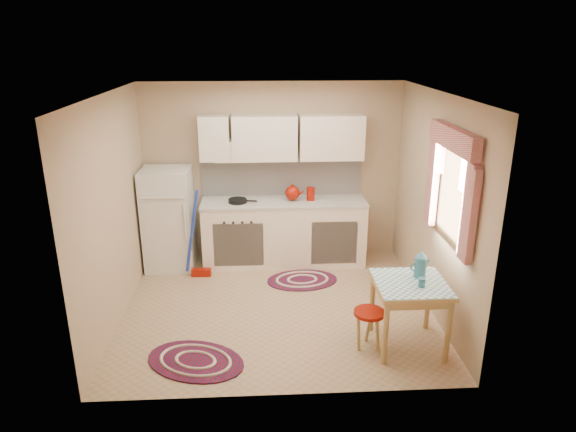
# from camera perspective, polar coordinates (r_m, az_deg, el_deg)

# --- Properties ---
(room_shell) EXTENTS (3.64, 3.60, 2.52)m
(room_shell) POSITION_cam_1_polar(r_m,az_deg,el_deg) (5.87, 0.14, 4.89)
(room_shell) COLOR tan
(room_shell) RESTS_ON ground
(fridge) EXTENTS (0.65, 0.60, 1.40)m
(fridge) POSITION_cam_1_polar(r_m,az_deg,el_deg) (7.20, -13.12, -0.33)
(fridge) COLOR white
(fridge) RESTS_ON ground
(broom) EXTENTS (0.28, 0.13, 1.20)m
(broom) POSITION_cam_1_polar(r_m,az_deg,el_deg) (6.84, -9.86, -2.04)
(broom) COLOR #1D3AB5
(broom) RESTS_ON ground
(base_cabinets) EXTENTS (2.25, 0.60, 0.88)m
(base_cabinets) POSITION_cam_1_polar(r_m,az_deg,el_deg) (7.23, -0.46, -1.91)
(base_cabinets) COLOR white
(base_cabinets) RESTS_ON ground
(countertop) EXTENTS (2.27, 0.62, 0.04)m
(countertop) POSITION_cam_1_polar(r_m,az_deg,el_deg) (7.08, -0.47, 1.56)
(countertop) COLOR beige
(countertop) RESTS_ON base_cabinets
(frying_pan) EXTENTS (0.29, 0.29, 0.05)m
(frying_pan) POSITION_cam_1_polar(r_m,az_deg,el_deg) (7.02, -5.62, 1.69)
(frying_pan) COLOR black
(frying_pan) RESTS_ON countertop
(red_kettle) EXTENTS (0.25, 0.23, 0.22)m
(red_kettle) POSITION_cam_1_polar(r_m,az_deg,el_deg) (7.05, 0.49, 2.58)
(red_kettle) COLOR #921105
(red_kettle) RESTS_ON countertop
(red_canister) EXTENTS (0.14, 0.14, 0.16)m
(red_canister) POSITION_cam_1_polar(r_m,az_deg,el_deg) (7.08, 2.54, 2.38)
(red_canister) COLOR #921105
(red_canister) RESTS_ON countertop
(table) EXTENTS (0.72, 0.72, 0.72)m
(table) POSITION_cam_1_polar(r_m,az_deg,el_deg) (5.50, 13.21, -10.61)
(table) COLOR tan
(table) RESTS_ON ground
(stool) EXTENTS (0.39, 0.39, 0.42)m
(stool) POSITION_cam_1_polar(r_m,az_deg,el_deg) (5.47, 8.92, -12.33)
(stool) COLOR #921105
(stool) RESTS_ON ground
(coffee_pot) EXTENTS (0.17, 0.15, 0.30)m
(coffee_pot) POSITION_cam_1_polar(r_m,az_deg,el_deg) (5.41, 14.52, -5.17)
(coffee_pot) COLOR #2A6A82
(coffee_pot) RESTS_ON table
(mug) EXTENTS (0.09, 0.09, 0.10)m
(mug) POSITION_cam_1_polar(r_m,az_deg,el_deg) (5.25, 14.63, -7.20)
(mug) COLOR #2A6A82
(mug) RESTS_ON table
(rug_center) EXTENTS (0.99, 0.71, 0.02)m
(rug_center) POSITION_cam_1_polar(r_m,az_deg,el_deg) (6.85, 1.58, -7.14)
(rug_center) COLOR maroon
(rug_center) RESTS_ON ground
(rug_left) EXTENTS (1.19, 1.01, 0.02)m
(rug_left) POSITION_cam_1_polar(r_m,az_deg,el_deg) (5.38, -10.23, -15.57)
(rug_left) COLOR maroon
(rug_left) RESTS_ON ground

